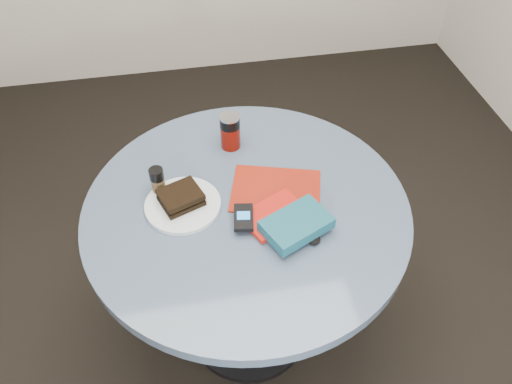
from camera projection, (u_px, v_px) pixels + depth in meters
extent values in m
plane|color=black|center=(249.00, 327.00, 2.06)|extent=(4.00, 4.00, 0.00)
cylinder|color=black|center=(249.00, 325.00, 2.05)|extent=(0.48, 0.48, 0.03)
cylinder|color=black|center=(248.00, 276.00, 1.80)|extent=(0.11, 0.11, 0.68)
cylinder|color=#3C4C63|center=(246.00, 209.00, 1.54)|extent=(1.00, 1.00, 0.04)
cylinder|color=silver|center=(183.00, 205.00, 1.51)|extent=(0.28, 0.28, 0.01)
cube|color=black|center=(181.00, 200.00, 1.51)|extent=(0.15, 0.14, 0.02)
cube|color=#3C2F17|center=(181.00, 197.00, 1.50)|extent=(0.13, 0.12, 0.01)
cube|color=black|center=(180.00, 194.00, 1.49)|extent=(0.15, 0.14, 0.02)
cylinder|color=#670D05|center=(230.00, 136.00, 1.68)|extent=(0.08, 0.08, 0.09)
cylinder|color=black|center=(230.00, 122.00, 1.64)|extent=(0.08, 0.08, 0.04)
cylinder|color=silver|center=(229.00, 117.00, 1.62)|extent=(0.08, 0.08, 0.01)
cylinder|color=#4F3B22|center=(159.00, 186.00, 1.53)|extent=(0.05, 0.05, 0.06)
cylinder|color=black|center=(156.00, 174.00, 1.50)|extent=(0.06, 0.06, 0.04)
cube|color=maroon|center=(276.00, 191.00, 1.56)|extent=(0.32, 0.28, 0.00)
cube|color=#AB150D|center=(274.00, 215.00, 1.48)|extent=(0.22, 0.19, 0.02)
cube|color=#114354|center=(296.00, 224.00, 1.42)|extent=(0.22, 0.19, 0.04)
cube|color=black|center=(244.00, 217.00, 1.45)|extent=(0.07, 0.11, 0.02)
cube|color=#297FD0|center=(243.00, 215.00, 1.44)|extent=(0.04, 0.04, 0.00)
ellipsoid|color=black|center=(294.00, 236.00, 1.42)|extent=(0.05, 0.05, 0.02)
ellipsoid|color=black|center=(314.00, 239.00, 1.42)|extent=(0.05, 0.05, 0.02)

